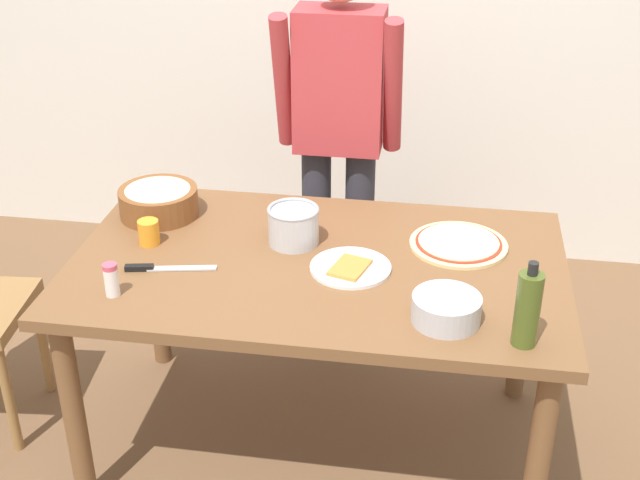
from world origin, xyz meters
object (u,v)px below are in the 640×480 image
(steel_pot, at_px, (293,225))
(chef_knife, at_px, (159,268))
(dining_table, at_px, (318,285))
(popcorn_bowl, at_px, (158,199))
(salt_shaker, at_px, (111,280))
(pizza_raw_on_board, at_px, (459,244))
(mixing_bowl_steel, at_px, (446,309))
(person_cook, at_px, (339,127))
(olive_oil_bottle, at_px, (528,309))
(cup_orange, at_px, (149,232))
(plate_with_slice, at_px, (350,268))

(steel_pot, distance_m, chef_knife, 0.46)
(dining_table, xyz_separation_m, popcorn_bowl, (-0.61, 0.24, 0.15))
(steel_pot, xyz_separation_m, salt_shaker, (-0.48, -0.41, -0.01))
(pizza_raw_on_board, relative_size, mixing_bowl_steel, 1.64)
(dining_table, xyz_separation_m, person_cook, (-0.04, 0.76, 0.27))
(person_cook, distance_m, pizza_raw_on_board, 0.78)
(mixing_bowl_steel, xyz_separation_m, chef_knife, (-0.91, 0.15, -0.03))
(mixing_bowl_steel, relative_size, chef_knife, 0.69)
(popcorn_bowl, bearing_deg, dining_table, -21.68)
(olive_oil_bottle, bearing_deg, cup_orange, 161.93)
(dining_table, xyz_separation_m, chef_knife, (-0.49, -0.14, 0.10))
(olive_oil_bottle, height_order, chef_knife, olive_oil_bottle)
(mixing_bowl_steel, distance_m, salt_shaker, 1.00)
(person_cook, bearing_deg, dining_table, -87.14)
(popcorn_bowl, relative_size, steel_pot, 1.61)
(olive_oil_bottle, height_order, steel_pot, olive_oil_bottle)
(person_cook, xyz_separation_m, steel_pot, (-0.06, -0.65, -0.11))
(dining_table, bearing_deg, plate_with_slice, -20.22)
(olive_oil_bottle, relative_size, salt_shaker, 2.42)
(plate_with_slice, relative_size, mixing_bowl_steel, 1.30)
(olive_oil_bottle, distance_m, steel_pot, 0.88)
(salt_shaker, bearing_deg, dining_table, 27.72)
(pizza_raw_on_board, bearing_deg, plate_with_slice, -147.66)
(mixing_bowl_steel, relative_size, cup_orange, 2.35)
(person_cook, xyz_separation_m, mixing_bowl_steel, (0.46, -1.04, -0.14))
(salt_shaker, bearing_deg, popcorn_bowl, 93.82)
(dining_table, relative_size, popcorn_bowl, 5.71)
(dining_table, xyz_separation_m, olive_oil_bottle, (0.63, -0.37, 0.20))
(plate_with_slice, xyz_separation_m, mixing_bowl_steel, (0.31, -0.25, 0.03))
(salt_shaker, bearing_deg, steel_pot, 40.91)
(pizza_raw_on_board, bearing_deg, chef_knife, -161.76)
(pizza_raw_on_board, bearing_deg, mixing_bowl_steel, -93.79)
(popcorn_bowl, distance_m, chef_knife, 0.41)
(pizza_raw_on_board, distance_m, chef_knife, 0.99)
(steel_pot, bearing_deg, pizza_raw_on_board, 6.37)
(popcorn_bowl, xyz_separation_m, steel_pot, (0.51, -0.13, 0.00))
(person_cook, distance_m, olive_oil_bottle, 1.31)
(plate_with_slice, distance_m, chef_knife, 0.61)
(olive_oil_bottle, relative_size, steel_pot, 1.48)
(pizza_raw_on_board, relative_size, olive_oil_bottle, 1.28)
(person_cook, xyz_separation_m, pizza_raw_on_board, (0.49, -0.58, -0.17))
(pizza_raw_on_board, bearing_deg, olive_oil_bottle, -71.10)
(olive_oil_bottle, xyz_separation_m, cup_orange, (-1.21, 0.40, -0.07))
(mixing_bowl_steel, xyz_separation_m, steel_pot, (-0.52, 0.40, 0.03))
(dining_table, height_order, person_cook, person_cook)
(mixing_bowl_steel, height_order, chef_knife, mixing_bowl_steel)
(pizza_raw_on_board, height_order, olive_oil_bottle, olive_oil_bottle)
(plate_with_slice, bearing_deg, pizza_raw_on_board, 32.34)
(popcorn_bowl, relative_size, mixing_bowl_steel, 1.40)
(dining_table, relative_size, mixing_bowl_steel, 8.00)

